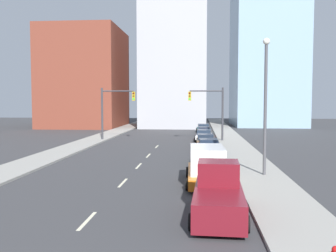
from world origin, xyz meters
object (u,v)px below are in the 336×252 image
at_px(sedan_blue, 208,147).
at_px(sedan_green, 206,156).
at_px(traffic_signal_right, 213,107).
at_px(sedan_teal, 203,129).
at_px(sedan_brown, 205,141).
at_px(sedan_white, 204,136).
at_px(traffic_signal_left, 111,107).
at_px(sedan_red, 204,132).
at_px(pickup_truck_maroon, 218,196).
at_px(box_truck_orange, 207,166).
at_px(street_lamp, 265,98).

bearing_deg(sedan_blue, sedan_green, -95.94).
height_order(traffic_signal_right, sedan_teal, traffic_signal_right).
height_order(sedan_brown, sedan_white, sedan_brown).
relative_size(traffic_signal_left, sedan_green, 1.38).
bearing_deg(sedan_red, traffic_signal_right, -80.88).
distance_m(pickup_truck_maroon, sedan_blue, 18.85).
bearing_deg(sedan_red, pickup_truck_maroon, -90.04).
bearing_deg(box_truck_orange, sedan_white, 88.23).
bearing_deg(sedan_green, sedan_blue, 85.52).
bearing_deg(sedan_red, sedan_teal, 89.82).
height_order(sedan_green, sedan_blue, sedan_blue).
xyz_separation_m(sedan_brown, sedan_teal, (-0.03, 18.17, -0.01)).
xyz_separation_m(traffic_signal_left, pickup_truck_maroon, (11.74, -29.85, -3.31)).
distance_m(street_lamp, sedan_white, 22.68).
relative_size(traffic_signal_right, sedan_teal, 1.40).
bearing_deg(pickup_truck_maroon, traffic_signal_left, 113.61).
bearing_deg(box_truck_orange, traffic_signal_left, 114.21).
distance_m(traffic_signal_right, box_truck_orange, 23.85).
bearing_deg(sedan_green, street_lamp, -52.35).
xyz_separation_m(pickup_truck_maroon, box_truck_orange, (-0.37, 6.24, 0.15)).
height_order(sedan_white, sedan_teal, sedan_white).
bearing_deg(sedan_green, box_truck_orange, -91.95).
distance_m(street_lamp, pickup_truck_maroon, 10.17).
distance_m(sedan_green, sedan_brown, 11.01).
bearing_deg(traffic_signal_left, sedan_blue, -43.08).
relative_size(sedan_brown, sedan_white, 0.91).
bearing_deg(traffic_signal_right, sedan_blue, -94.04).
height_order(traffic_signal_right, sedan_red, traffic_signal_right).
bearing_deg(pickup_truck_maroon, box_truck_orange, 95.52).
bearing_deg(street_lamp, sedan_brown, 102.92).
bearing_deg(sedan_white, sedan_blue, -86.09).
xyz_separation_m(street_lamp, sedan_brown, (-3.57, 15.55, -4.49)).
distance_m(traffic_signal_right, sedan_blue, 11.59).
relative_size(traffic_signal_right, sedan_red, 1.55).
distance_m(sedan_white, sedan_red, 5.32).
bearing_deg(box_truck_orange, pickup_truck_maroon, -88.14).
bearing_deg(street_lamp, sedan_green, 128.95).
relative_size(sedan_green, sedan_red, 1.13).
distance_m(traffic_signal_left, sedan_brown, 13.36).
bearing_deg(box_truck_orange, sedan_red, 88.17).
bearing_deg(sedan_white, sedan_green, -87.59).
bearing_deg(sedan_green, sedan_white, 88.58).
distance_m(traffic_signal_left, sedan_teal, 17.36).
relative_size(traffic_signal_left, street_lamp, 0.73).
distance_m(traffic_signal_right, sedan_white, 3.80).
relative_size(street_lamp, pickup_truck_maroon, 1.63).
height_order(sedan_green, sedan_teal, sedan_green).
bearing_deg(traffic_signal_right, street_lamp, -83.08).
relative_size(traffic_signal_left, pickup_truck_maroon, 1.20).
xyz_separation_m(traffic_signal_left, sedan_blue, (11.76, -11.00, -3.58)).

